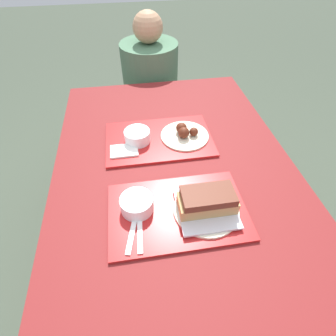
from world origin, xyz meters
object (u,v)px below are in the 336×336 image
Objects in this scene: tray_near at (178,211)px; wings_plate_far at (185,133)px; brisket_sandwich_plate at (207,204)px; tray_far at (159,139)px; person_seated_across at (150,75)px; bowl_coleslaw_near at (137,203)px; bowl_coleslaw_far at (137,135)px.

wings_plate_far is at bearing 75.17° from tray_near.
tray_near is 0.10m from brisket_sandwich_plate.
brisket_sandwich_plate is (0.10, -0.40, 0.04)m from tray_far.
brisket_sandwich_plate is at bearing -75.66° from tray_far.
tray_near is 0.71× the size of person_seated_across.
bowl_coleslaw_near and bowl_coleslaw_far have the same top height.
bowl_coleslaw_far is 0.21m from wings_plate_far.
brisket_sandwich_plate is 0.40m from wings_plate_far.
bowl_coleslaw_far is (0.03, 0.36, 0.00)m from bowl_coleslaw_near.
tray_far is 4.19× the size of bowl_coleslaw_far.
bowl_coleslaw_far is at bearing -178.47° from tray_far.
person_seated_across is (-0.07, 1.16, -0.11)m from brisket_sandwich_plate.
tray_near is at bearing -104.83° from wings_plate_far.
bowl_coleslaw_near is at bearing 167.91° from tray_near.
brisket_sandwich_plate is 1.04× the size of wings_plate_far.
tray_far is 4.19× the size of bowl_coleslaw_near.
bowl_coleslaw_far is 0.78m from person_seated_across.
wings_plate_far is at bearing -0.47° from bowl_coleslaw_far.
tray_far is at bearing 177.86° from wings_plate_far.
tray_far is at bearing 104.34° from brisket_sandwich_plate.
bowl_coleslaw_far is at bearing -99.67° from person_seated_across.
brisket_sandwich_plate is (0.23, -0.04, 0.01)m from bowl_coleslaw_near.
wings_plate_far is at bearing 88.69° from brisket_sandwich_plate.
person_seated_across is at bearing 87.32° from tray_far.
tray_near is at bearing -74.99° from bowl_coleslaw_far.
tray_near is 0.39m from tray_far.
wings_plate_far is (0.23, 0.36, -0.01)m from bowl_coleslaw_near.
tray_near is at bearing -91.26° from person_seated_across.
tray_near is 2.18× the size of wings_plate_far.
bowl_coleslaw_near is at bearing -98.01° from person_seated_across.
wings_plate_far is 0.77m from person_seated_across.
tray_far is at bearing 1.53° from bowl_coleslaw_far.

